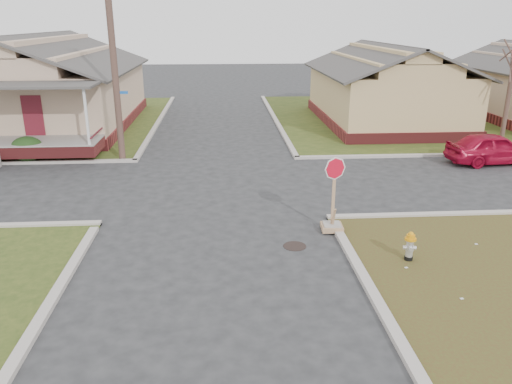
{
  "coord_description": "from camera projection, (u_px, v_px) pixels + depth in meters",
  "views": [
    {
      "loc": [
        0.26,
        -12.97,
        5.95
      ],
      "look_at": [
        1.23,
        1.0,
        1.1
      ],
      "focal_mm": 35.0,
      "sensor_mm": 36.0,
      "label": 1
    }
  ],
  "objects": [
    {
      "name": "ground",
      "position": [
        215.0,
        241.0,
        14.15
      ],
      "size": [
        120.0,
        120.0,
        0.0
      ],
      "primitive_type": "plane",
      "color": "#262628",
      "rests_on": "ground"
    },
    {
      "name": "corner_house",
      "position": [
        41.0,
        88.0,
        28.48
      ],
      "size": [
        10.1,
        15.5,
        5.3
      ],
      "color": "maroon",
      "rests_on": "ground"
    },
    {
      "name": "stop_sign",
      "position": [
        332.0,
        214.0,
        14.64
      ],
      "size": [
        0.64,
        0.62,
        2.24
      ],
      "rotation": [
        0.0,
        0.0,
        -0.06
      ],
      "color": "#A77B5A",
      "rests_on": "ground"
    },
    {
      "name": "utility_pole",
      "position": [
        113.0,
        52.0,
        20.74
      ],
      "size": [
        1.8,
        0.28,
        9.0
      ],
      "color": "#473129",
      "rests_on": "ground"
    },
    {
      "name": "curbs",
      "position": [
        216.0,
        186.0,
        18.87
      ],
      "size": [
        80.0,
        40.0,
        0.12
      ],
      "primitive_type": null,
      "color": "#AFA69E",
      "rests_on": "ground"
    },
    {
      "name": "manhole",
      "position": [
        295.0,
        246.0,
        13.82
      ],
      "size": [
        0.64,
        0.64,
        0.01
      ],
      "primitive_type": "cylinder",
      "color": "black",
      "rests_on": "ground"
    },
    {
      "name": "red_sedan",
      "position": [
        493.0,
        148.0,
        21.6
      ],
      "size": [
        4.07,
        1.87,
        1.35
      ],
      "primitive_type": "imported",
      "rotation": [
        0.0,
        0.0,
        1.64
      ],
      "color": "#A60B2A",
      "rests_on": "ground"
    },
    {
      "name": "tree_mid_right",
      "position": [
        507.0,
        103.0,
        23.98
      ],
      "size": [
        0.22,
        0.22,
        4.2
      ],
      "primitive_type": "cylinder",
      "color": "#473129",
      "rests_on": "verge_far_right"
    },
    {
      "name": "verge_far_left",
      "position": [
        3.0,
        123.0,
        30.27
      ],
      "size": [
        19.0,
        19.0,
        0.05
      ],
      "primitive_type": "cube",
      "color": "#2D4016",
      "rests_on": "ground"
    },
    {
      "name": "side_house_yellow",
      "position": [
        385.0,
        86.0,
        29.64
      ],
      "size": [
        7.6,
        11.6,
        4.7
      ],
      "color": "maroon",
      "rests_on": "ground"
    },
    {
      "name": "fire_hydrant",
      "position": [
        410.0,
        244.0,
        12.81
      ],
      "size": [
        0.29,
        0.29,
        0.79
      ],
      "rotation": [
        0.0,
        0.0,
        -0.19
      ],
      "color": "black",
      "rests_on": "ground"
    },
    {
      "name": "hedge_right",
      "position": [
        27.0,
        149.0,
        21.82
      ],
      "size": [
        1.44,
        1.18,
        1.1
      ],
      "primitive_type": "ellipsoid",
      "color": "#163412",
      "rests_on": "verge_far_left"
    }
  ]
}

